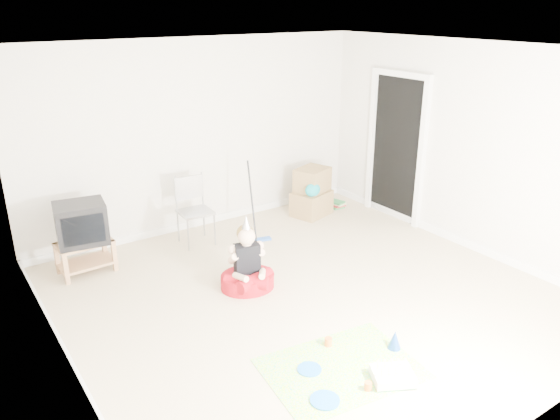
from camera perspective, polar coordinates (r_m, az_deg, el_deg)
ground at (r=6.06m, az=2.95°, el=-8.91°), size 5.00×5.00×0.00m
doorway_recess at (r=8.07m, az=12.09°, el=6.21°), size 0.02×0.90×2.05m
tv_stand at (r=6.84m, az=-19.66°, el=-4.34°), size 0.64×0.42×0.39m
crt_tv at (r=6.69m, az=-20.07°, el=-1.29°), size 0.62×0.54×0.48m
folding_chair at (r=7.21m, az=-8.83°, el=-0.19°), size 0.43×0.42×0.91m
cardboard_boxes at (r=8.16m, az=3.35°, el=1.79°), size 0.66×0.59×0.71m
floor_mop at (r=7.27m, az=-1.98°, el=-1.29°), size 0.28×0.35×1.05m
book_pile at (r=8.59m, az=5.89°, el=0.65°), size 0.21×0.25×0.11m
seated_woman at (r=6.13m, az=-3.43°, el=-6.52°), size 0.74×0.74×0.87m
party_mat at (r=5.01m, az=6.38°, el=-16.11°), size 1.43×1.12×0.01m
birthday_cake at (r=4.92m, az=11.68°, el=-16.68°), size 0.43×0.40×0.16m
blue_plate_near at (r=4.97m, az=3.09°, el=-16.27°), size 0.24×0.24×0.01m
blue_plate_far at (r=4.66m, az=4.71°, el=-19.19°), size 0.33×0.33×0.01m
orange_cup_near at (r=5.25m, az=5.07°, el=-13.56°), size 0.08×0.08×0.08m
orange_cup_far at (r=4.79m, az=9.18°, el=-17.70°), size 0.07×0.07×0.07m
blue_party_hat at (r=5.28m, az=11.89°, el=-13.12°), size 0.15×0.15×0.18m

